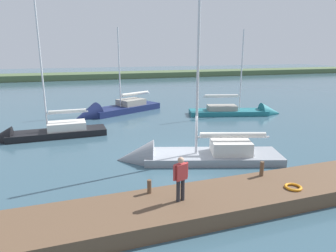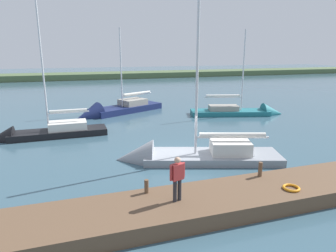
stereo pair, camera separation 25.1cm
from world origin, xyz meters
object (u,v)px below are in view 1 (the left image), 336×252
(sailboat_far_left, at_px, (243,113))
(sailboat_mid_channel, at_px, (183,158))
(mooring_post_far, at_px, (149,186))
(life_ring_buoy, at_px, (293,187))
(mooring_post_near, at_px, (262,169))
(sailboat_far_right, at_px, (112,112))
(sailboat_behind_pier, at_px, (42,135))
(person_on_dock, at_px, (181,176))

(sailboat_far_left, relative_size, sailboat_mid_channel, 0.94)
(mooring_post_far, distance_m, life_ring_buoy, 5.59)
(mooring_post_near, relative_size, life_ring_buoy, 0.96)
(mooring_post_near, distance_m, sailboat_far_right, 18.40)
(sailboat_behind_pier, xyz_separation_m, person_on_dock, (-5.46, 12.38, 1.37))
(life_ring_buoy, bearing_deg, sailboat_behind_pier, -52.26)
(mooring_post_far, bearing_deg, life_ring_buoy, 165.24)
(sailboat_far_right, distance_m, person_on_dock, 18.97)
(mooring_post_near, height_order, sailboat_behind_pier, sailboat_behind_pier)
(mooring_post_far, bearing_deg, sailboat_behind_pier, -68.27)
(sailboat_far_right, bearing_deg, life_ring_buoy, 75.43)
(life_ring_buoy, relative_size, person_on_dock, 0.40)
(sailboat_far_left, relative_size, person_on_dock, 5.35)
(mooring_post_near, height_order, sailboat_mid_channel, sailboat_mid_channel)
(sailboat_behind_pier, xyz_separation_m, sailboat_mid_channel, (-7.65, 7.16, -0.06))
(sailboat_behind_pier, distance_m, sailboat_mid_channel, 10.48)
(sailboat_far_left, relative_size, sailboat_far_right, 0.97)
(mooring_post_near, xyz_separation_m, sailboat_far_left, (-7.94, -13.80, -0.77))
(mooring_post_near, height_order, life_ring_buoy, mooring_post_near)
(person_on_dock, bearing_deg, life_ring_buoy, 67.70)
(mooring_post_near, bearing_deg, life_ring_buoy, 107.15)
(sailboat_far_right, bearing_deg, sailboat_far_left, 133.47)
(mooring_post_near, relative_size, mooring_post_far, 1.21)
(mooring_post_far, distance_m, sailboat_far_left, 18.90)
(mooring_post_far, relative_size, person_on_dock, 0.32)
(sailboat_far_right, bearing_deg, sailboat_mid_channel, 71.07)
(sailboat_far_right, relative_size, person_on_dock, 5.52)
(sailboat_far_right, xyz_separation_m, person_on_dock, (0.29, 18.92, 1.35))
(mooring_post_near, distance_m, sailboat_mid_channel, 4.76)
(person_on_dock, bearing_deg, sailboat_far_left, 124.79)
(sailboat_behind_pier, height_order, sailboat_mid_channel, sailboat_behind_pier)
(mooring_post_near, relative_size, sailboat_mid_channel, 0.07)
(sailboat_behind_pier, distance_m, sailboat_far_right, 8.70)
(life_ring_buoy, height_order, sailboat_behind_pier, sailboat_behind_pier)
(life_ring_buoy, xyz_separation_m, sailboat_behind_pier, (9.97, -12.88, -0.47))
(sailboat_behind_pier, relative_size, sailboat_far_right, 1.10)
(mooring_post_far, bearing_deg, sailboat_mid_channel, -125.63)
(mooring_post_near, height_order, sailboat_far_right, sailboat_far_right)
(sailboat_behind_pier, bearing_deg, mooring_post_near, 128.85)
(life_ring_buoy, distance_m, person_on_dock, 4.63)
(sailboat_mid_channel, bearing_deg, mooring_post_near, 131.63)
(sailboat_behind_pier, bearing_deg, life_ring_buoy, 126.84)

